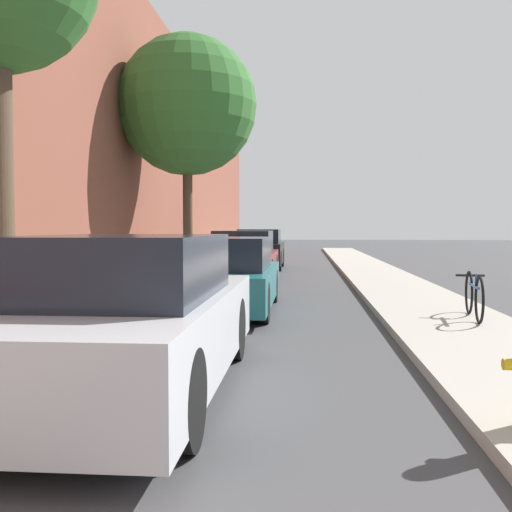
{
  "coord_description": "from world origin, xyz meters",
  "views": [
    {
      "loc": [
        0.69,
        0.79,
        1.51
      ],
      "look_at": [
        -0.16,
        10.99,
        1.02
      ],
      "focal_mm": 41.48,
      "sensor_mm": 36.0,
      "label": 1
    }
  ],
  "objects": [
    {
      "name": "ground_plane",
      "position": [
        0.0,
        16.0,
        0.0
      ],
      "size": [
        120.0,
        120.0,
        0.0
      ],
      "primitive_type": "plane",
      "color": "#3D3D3F"
    },
    {
      "name": "sidewalk_right",
      "position": [
        2.9,
        16.0,
        0.06
      ],
      "size": [
        2.0,
        52.0,
        0.12
      ],
      "color": "#9E998E",
      "rests_on": "ground"
    },
    {
      "name": "bicycle",
      "position": [
        3.27,
        10.03,
        0.48
      ],
      "size": [
        0.44,
        1.71,
        0.7
      ],
      "rotation": [
        0.0,
        0.0,
        -0.12
      ],
      "color": "black",
      "rests_on": "sidewalk_right"
    },
    {
      "name": "sidewalk_left",
      "position": [
        -2.9,
        16.0,
        0.06
      ],
      "size": [
        2.0,
        52.0,
        0.12
      ],
      "color": "#9E998E",
      "rests_on": "ground"
    },
    {
      "name": "parked_car_black",
      "position": [
        -0.97,
        22.57,
        0.7
      ],
      "size": [
        1.68,
        3.99,
        1.46
      ],
      "color": "black",
      "rests_on": "ground"
    },
    {
      "name": "building_facade_left",
      "position": [
        -4.25,
        16.0,
        4.08
      ],
      "size": [
        0.7,
        52.0,
        8.15
      ],
      "color": "brown",
      "rests_on": "ground"
    },
    {
      "name": "parked_car_teal",
      "position": [
        -0.78,
        11.33,
        0.64
      ],
      "size": [
        1.82,
        4.38,
        1.34
      ],
      "color": "black",
      "rests_on": "ground"
    },
    {
      "name": "parked_car_maroon",
      "position": [
        -0.99,
        17.05,
        0.68
      ],
      "size": [
        1.71,
        4.22,
        1.43
      ],
      "color": "black",
      "rests_on": "ground"
    },
    {
      "name": "parked_car_silver",
      "position": [
        -0.92,
        6.03,
        0.69
      ],
      "size": [
        1.79,
        4.53,
        1.45
      ],
      "color": "black",
      "rests_on": "ground"
    },
    {
      "name": "street_tree_far",
      "position": [
        -2.39,
        16.13,
        4.69
      ],
      "size": [
        3.63,
        3.63,
        6.4
      ],
      "color": "#4C3A2B",
      "rests_on": "sidewalk_left"
    }
  ]
}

